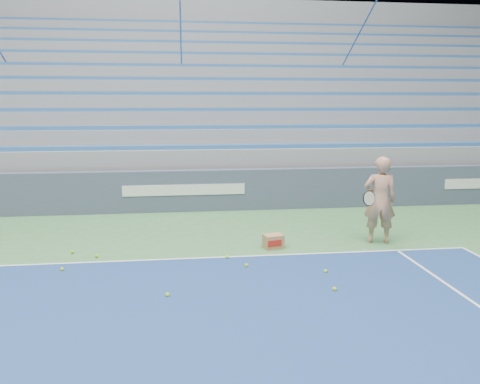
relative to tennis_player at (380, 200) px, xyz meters
name	(u,v)px	position (x,y,z in m)	size (l,w,h in m)	color
sponsor_barrier	(184,191)	(-3.96, 3.40, -0.35)	(30.00, 0.32, 1.10)	#3E495F
bleachers	(183,116)	(-3.96, 9.12, 1.46)	(31.00, 9.15, 7.30)	gray
tennis_player	(380,200)	(0.00, 0.00, 0.00)	(0.97, 0.89, 1.79)	tan
ball_box	(273,241)	(-2.22, -0.13, -0.76)	(0.43, 0.37, 0.28)	#9D744C
tennis_ball_0	(326,271)	(-1.60, -1.61, -0.86)	(0.07, 0.07, 0.07)	#A7DA2C
tennis_ball_1	(227,257)	(-3.20, -0.67, -0.86)	(0.07, 0.07, 0.07)	#A7DA2C
tennis_ball_2	(335,289)	(-1.70, -2.38, -0.86)	(0.07, 0.07, 0.07)	#A7DA2C
tennis_ball_3	(97,256)	(-5.62, -0.30, -0.86)	(0.07, 0.07, 0.07)	#A7DA2C
tennis_ball_4	(246,265)	(-2.90, -1.16, -0.86)	(0.07, 0.07, 0.07)	#A7DA2C
tennis_ball_5	(168,295)	(-4.24, -2.30, -0.86)	(0.07, 0.07, 0.07)	#A7DA2C
tennis_ball_6	(62,269)	(-6.08, -0.97, -0.86)	(0.07, 0.07, 0.07)	#A7DA2C
tennis_ball_7	(72,252)	(-6.13, 0.00, -0.86)	(0.07, 0.07, 0.07)	#A7DA2C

